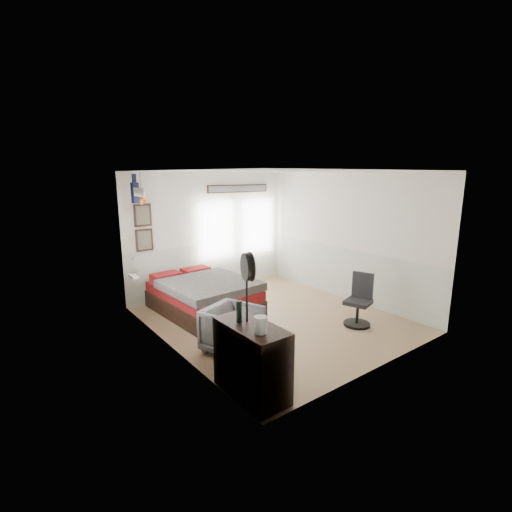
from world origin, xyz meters
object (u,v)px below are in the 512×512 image
(bed, at_px, (204,296))
(dresser, at_px, (251,360))
(nightstand, at_px, (200,286))
(armchair, at_px, (233,329))
(task_chair, at_px, (359,304))

(bed, distance_m, dresser, 2.93)
(bed, distance_m, nightstand, 0.99)
(dresser, distance_m, nightstand, 3.91)
(bed, distance_m, armchair, 1.76)
(dresser, bearing_deg, armchair, 67.90)
(dresser, relative_size, task_chair, 1.07)
(armchair, relative_size, task_chair, 0.82)
(dresser, height_order, nightstand, dresser)
(armchair, distance_m, task_chair, 2.42)
(dresser, xyz_separation_m, nightstand, (1.29, 3.68, -0.22))
(bed, bearing_deg, armchair, -108.27)
(dresser, bearing_deg, bed, 72.30)
(bed, relative_size, task_chair, 2.33)
(bed, relative_size, armchair, 2.83)
(nightstand, xyz_separation_m, task_chair, (1.51, -3.10, 0.15))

